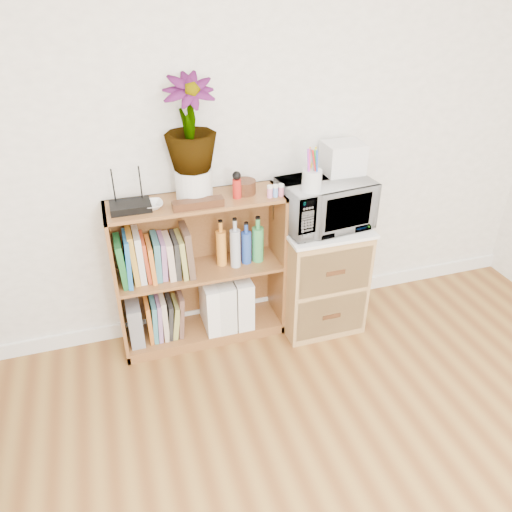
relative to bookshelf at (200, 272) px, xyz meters
name	(u,v)px	position (x,y,z in m)	size (l,w,h in m)	color
skirting_board	(249,306)	(0.35, 0.14, -0.42)	(4.00, 0.02, 0.10)	white
bookshelf	(200,272)	(0.00, 0.00, 0.00)	(1.00, 0.30, 0.95)	brown
wicker_unit	(319,276)	(0.75, -0.08, -0.12)	(0.50, 0.45, 0.70)	#9E7542
microwave	(325,203)	(0.75, -0.08, 0.39)	(0.52, 0.35, 0.29)	silver
pen_cup	(312,180)	(0.61, -0.19, 0.59)	(0.11, 0.11, 0.12)	silver
small_appliance	(343,158)	(0.89, 0.01, 0.62)	(0.23, 0.19, 0.18)	silver
router	(130,206)	(-0.35, -0.02, 0.49)	(0.21, 0.15, 0.04)	black
white_bowl	(151,205)	(-0.25, -0.03, 0.49)	(0.13, 0.13, 0.03)	white
plant_pot	(194,184)	(0.00, 0.02, 0.56)	(0.20, 0.20, 0.17)	silver
potted_plant	(190,124)	(0.00, 0.02, 0.89)	(0.27, 0.27, 0.49)	#2F7630
trinket_box	(198,204)	(0.00, -0.10, 0.50)	(0.28, 0.07, 0.04)	#351F0E
kokeshi_doll	(237,189)	(0.23, -0.04, 0.53)	(0.05, 0.05, 0.11)	#B01C15
wooden_bowl	(244,187)	(0.29, 0.01, 0.51)	(0.13, 0.13, 0.08)	#341B0E
paint_jars	(275,192)	(0.44, -0.09, 0.50)	(0.12, 0.04, 0.06)	pink
file_box	(135,321)	(-0.42, 0.00, -0.27)	(0.08, 0.22, 0.27)	slate
magazine_holder_left	(211,304)	(0.05, -0.01, -0.24)	(0.10, 0.26, 0.33)	white
magazine_holder_mid	(224,302)	(0.13, -0.01, -0.24)	(0.11, 0.27, 0.33)	silver
magazine_holder_right	(241,298)	(0.25, -0.01, -0.24)	(0.11, 0.27, 0.33)	silver
cookbooks	(154,256)	(-0.26, 0.00, 0.16)	(0.42, 0.20, 0.31)	#1A642C
liquor_bottles	(241,242)	(0.26, 0.00, 0.17)	(0.29, 0.07, 0.31)	orange
lower_books	(164,316)	(-0.24, 0.00, -0.27)	(0.23, 0.19, 0.29)	#BA6320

